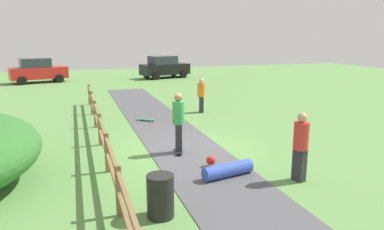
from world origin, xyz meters
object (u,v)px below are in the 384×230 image
Objects in this scene: bystander_orange at (201,94)px; parked_car_black at (164,67)px; skateboard_loose at (146,119)px; parked_car_red at (38,70)px; bystander_red at (301,144)px; skater_riding at (179,120)px; trash_bin at (160,196)px; skater_fallen at (226,169)px.

parked_car_black is (1.79, 14.61, 0.05)m from bystander_orange.
parked_car_red reaches higher than skateboard_loose.
bystander_red is 24.63m from parked_car_red.
parked_car_black is (4.55, 20.21, -0.12)m from skater_riding.
parked_car_red reaches higher than bystander_red.
parked_car_black reaches higher than skateboard_loose.
bystander_orange is 0.37× the size of parked_car_red.
parked_car_red is at bearing 105.69° from skater_riding.
parked_car_black reaches higher than bystander_orange.
trash_bin is 24.78m from parked_car_black.
trash_bin is 4.14m from skater_riding.
parked_car_black is (6.04, 24.03, 0.51)m from trash_bin.
parked_car_red reaches higher than bystander_orange.
bystander_red is (2.45, -7.66, 0.90)m from skateboard_loose.
parked_car_black reaches higher than skater_riding.
bystander_red is 8.70m from bystander_orange.
bystander_orange is at bearing -96.99° from parked_car_black.
trash_bin reaches higher than skater_fallen.
bystander_red is 0.40× the size of parked_car_black.
trash_bin is 24.40m from parked_car_red.
parked_car_black is at bearing 73.26° from skateboard_loose.
bystander_orange is at bearing 74.99° from skater_fallen.
skateboard_loose is 0.43× the size of bystander_red.
skateboard_loose is at bearing 96.76° from skater_fallen.
parked_car_red is 10.23m from parked_car_black.
bystander_red is 0.40× the size of parked_car_red.
skateboard_loose is 16.36m from parked_car_black.
trash_bin is 0.20× the size of parked_car_red.
skater_fallen is 2.01m from bystander_red.
trash_bin is 1.18× the size of skateboard_loose.
skater_riding is 1.06× the size of bystander_red.
bystander_orange is at bearing 19.50° from skateboard_loose.
parked_car_black is at bearing 75.89° from trash_bin.
parked_car_red is (-7.98, 23.30, -0.03)m from bystander_red.
parked_car_black is at bearing 84.48° from bystander_red.
skateboard_loose is at bearing 107.77° from bystander_red.
trash_bin is at bearing -99.06° from skateboard_loose.
bystander_orange is at bearing 86.98° from bystander_red.
skateboard_loose is 16.61m from parked_car_red.
skater_fallen is at bearing -73.74° from skater_riding.
bystander_orange is (4.25, 9.42, 0.45)m from trash_bin.
bystander_orange is (2.91, 1.03, 0.82)m from skateboard_loose.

